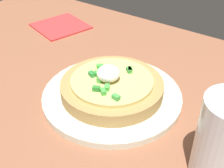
{
  "coord_description": "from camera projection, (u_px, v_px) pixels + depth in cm",
  "views": [
    {
      "loc": [
        -28.17,
        31.35,
        37.09
      ],
      "look_at": [
        -2.8,
        -4.26,
        6.02
      ],
      "focal_mm": 48.21,
      "sensor_mm": 36.0,
      "label": 1
    }
  ],
  "objects": [
    {
      "name": "pizza",
      "position": [
        112.0,
        86.0,
        0.54
      ],
      "size": [
        18.48,
        18.48,
        5.75
      ],
      "color": "tan",
      "rests_on": "plate"
    },
    {
      "name": "napkin",
      "position": [
        61.0,
        26.0,
        0.81
      ],
      "size": [
        15.61,
        15.61,
        0.4
      ],
      "primitive_type": "cube",
      "rotation": [
        0.0,
        0.0,
        -0.28
      ],
      "color": "red",
      "rests_on": "dining_table"
    },
    {
      "name": "dining_table",
      "position": [
        86.0,
        110.0,
        0.55
      ],
      "size": [
        111.92,
        78.62,
        2.8
      ],
      "primitive_type": "cube",
      "color": "#92593E",
      "rests_on": "ground"
    },
    {
      "name": "plate",
      "position": [
        112.0,
        96.0,
        0.55
      ],
      "size": [
        25.34,
        25.34,
        1.22
      ],
      "primitive_type": "cylinder",
      "color": "silver",
      "rests_on": "dining_table"
    }
  ]
}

